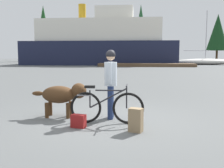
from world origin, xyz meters
The scene contains 13 objects.
ground_plane centered at (0.00, 0.00, 0.00)m, with size 160.00×160.00×0.00m, color #595B5B.
bicycle centered at (0.01, -0.28, 0.40)m, with size 1.76×0.44×0.93m.
person_cyclist centered at (0.06, 0.24, 1.06)m, with size 0.32×0.53×1.76m.
dog centered at (-1.20, 0.27, 0.60)m, with size 1.45×0.53×0.90m.
backpack centered at (0.71, -0.92, 0.25)m, with size 0.28×0.20×0.51m, color #8C7251.
handbag_pannier centered at (-0.58, -0.71, 0.15)m, with size 0.32×0.18×0.29m, color maroon.
dock_pier centered at (1.81, 28.66, 0.20)m, with size 12.26×2.58×0.40m, color brown.
ferry_boat centered at (-4.91, 34.67, 3.21)m, with size 22.54×7.75×9.03m.
sailboat_moored centered at (10.79, 35.35, 0.48)m, with size 8.76×2.45×7.93m.
pine_tree_far_left centered at (-19.73, 51.60, 7.48)m, with size 3.29×3.29×11.98m.
pine_tree_center centered at (1.25, 52.07, 7.42)m, with size 2.96×2.96×11.94m.
pine_tree_far_right centered at (16.49, 50.02, 5.86)m, with size 4.23×4.23×9.47m.
pine_tree_mid_back centered at (-8.10, 55.85, 6.61)m, with size 3.49×3.49×9.99m.
Camera 1 is at (0.75, -6.59, 1.66)m, focal length 43.59 mm.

